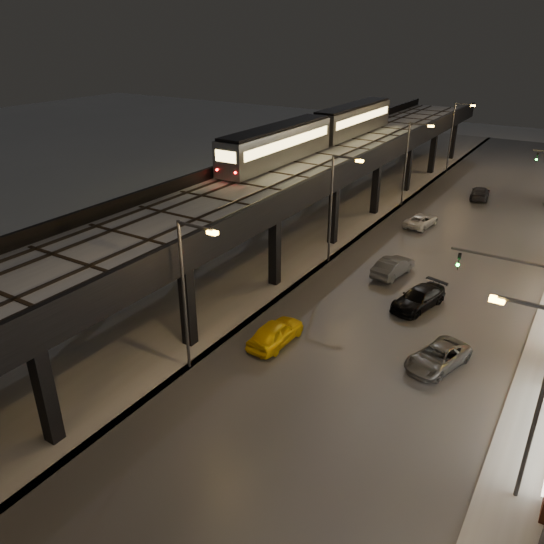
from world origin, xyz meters
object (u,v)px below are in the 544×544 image
Objects in this scene: subway_train at (320,130)px; car_mid_dark at (480,193)px; car_onc_dark at (438,358)px; car_taxi at (276,333)px; car_near_white at (393,267)px; car_mid_silver at (421,221)px; car_onc_white at (418,299)px.

subway_train is 20.38m from car_mid_dark.
car_taxi is at bearing -145.61° from car_onc_dark.
car_mid_silver is (-1.65, 12.30, -0.13)m from car_near_white.
car_mid_dark is at bearing -94.81° from car_mid_silver.
car_onc_white is at bearing 114.80° from car_mid_silver.
subway_train is 24.97m from car_onc_white.
subway_train is at bearing -66.31° from car_taxi.
car_mid_silver is at bearing 70.03° from car_mid_dark.
car_mid_dark is at bearing 115.91° from car_onc_dark.
car_taxi reaches higher than car_onc_white.
car_taxi is (10.73, -26.17, -7.46)m from subway_train.
car_taxi is 13.64m from car_near_white.
car_onc_dark is 7.16m from car_onc_white.
car_mid_dark is (1.17, 24.89, -0.06)m from car_near_white.
car_onc_dark is (9.23, 2.85, -0.13)m from car_taxi.
subway_train reaches higher than car_mid_silver.
car_onc_white is (16.76, -16.91, -7.52)m from subway_train.
car_near_white is at bearing 105.41° from car_mid_silver.
subway_train is 7.47× the size of car_mid_silver.
car_onc_white reaches higher than car_mid_silver.
car_near_white is 24.92m from car_mid_dark.
car_taxi reaches higher than car_mid_silver.
car_mid_dark is 0.96× the size of car_onc_white.
car_onc_white is at bearing -45.26° from subway_train.
car_taxi reaches higher than car_onc_dark.
car_onc_dark is 0.94× the size of car_onc_white.
car_taxi reaches higher than car_near_white.
subway_train is at bearing 32.37° from car_mid_dark.
subway_train is at bearing 149.80° from car_onc_white.
car_taxi is 1.00× the size of car_near_white.
car_near_white is 0.96× the size of car_mid_dark.
subway_train is 14.00m from car_mid_silver.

